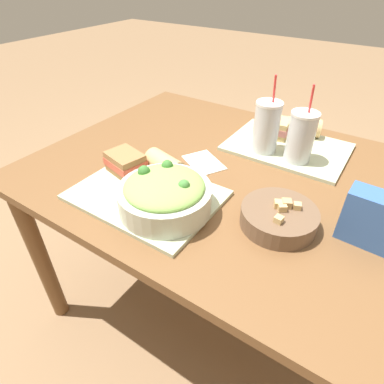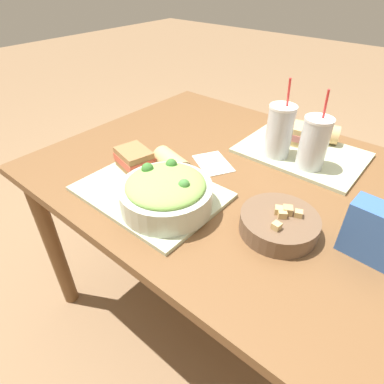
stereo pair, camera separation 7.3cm
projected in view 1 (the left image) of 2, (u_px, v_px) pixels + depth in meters
name	position (u px, v px, depth m)	size (l,w,h in m)	color
ground_plane	(227.00, 307.00, 1.45)	(12.00, 12.00, 0.00)	#846647
dining_table	(239.00, 196.00, 1.07)	(1.35, 0.96, 0.72)	brown
tray_near	(146.00, 195.00, 0.92)	(0.41, 0.30, 0.01)	#B2BC99
tray_far	(287.00, 147.00, 1.15)	(0.41, 0.30, 0.01)	#B2BC99
salad_bowl	(165.00, 194.00, 0.83)	(0.25, 0.25, 0.11)	beige
soup_bowl	(279.00, 217.00, 0.81)	(0.19, 0.19, 0.07)	brown
sandwich_near	(125.00, 163.00, 0.99)	(0.13, 0.11, 0.06)	olive
baguette_near	(165.00, 165.00, 0.98)	(0.14, 0.09, 0.07)	tan
sandwich_far	(272.00, 127.00, 1.20)	(0.13, 0.11, 0.06)	tan
baguette_far	(304.00, 127.00, 1.20)	(0.14, 0.10, 0.07)	tan
drink_cup_dark	(267.00, 129.00, 1.07)	(0.09, 0.09, 0.26)	silver
drink_cup_red	(300.00, 138.00, 1.02)	(0.09, 0.09, 0.25)	silver
chip_bag	(373.00, 220.00, 0.74)	(0.14, 0.07, 0.13)	#335BA3
napkin_folded	(204.00, 162.00, 1.07)	(0.17, 0.16, 0.00)	silver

